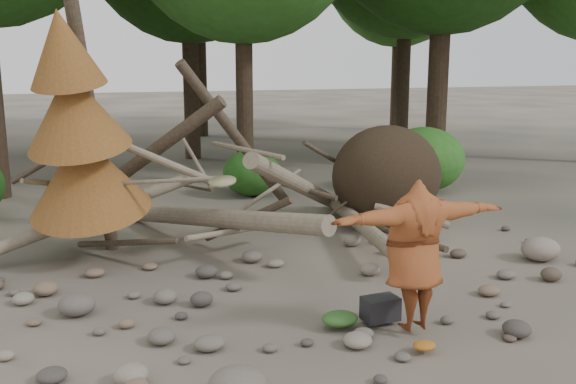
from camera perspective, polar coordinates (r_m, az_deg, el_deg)
name	(u,v)px	position (r m, az deg, el deg)	size (l,w,h in m)	color
ground	(354,323)	(8.23, 5.87, -11.47)	(120.00, 120.00, 0.00)	#514C44
deadfall_pile	(361,180)	(12.47, 6.50, 1.10)	(8.55, 5.24, 3.30)	#332619
dead_conifer	(79,134)	(10.31, -18.09, 4.91)	(2.06, 2.16, 4.35)	#4C3F30
bush_mid	(252,173)	(15.44, -3.22, 1.73)	(1.40, 1.40, 1.12)	#27611C
bush_right	(424,159)	(16.28, 11.97, 2.86)	(2.00, 2.00, 1.60)	#317424
frisbee_thrower	(414,255)	(7.69, 11.16, -5.49)	(3.55, 0.68, 1.95)	brown
backpack	(380,313)	(8.17, 8.20, -10.59)	(0.44, 0.29, 0.29)	black
cloth_green	(340,322)	(8.00, 4.62, -11.48)	(0.45, 0.38, 0.17)	#325F26
cloth_orange	(424,350)	(7.53, 12.01, -13.55)	(0.27, 0.22, 0.10)	#A45E1C
boulder_mid_right	(541,249)	(11.30, 21.53, -4.73)	(0.64, 0.58, 0.38)	gray
boulder_mid_left	(77,305)	(8.79, -18.27, -9.48)	(0.48, 0.43, 0.29)	#605851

